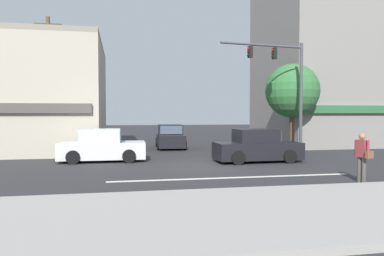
# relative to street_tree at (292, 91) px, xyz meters

# --- Properties ---
(ground_plane) EXTENTS (120.00, 120.00, 0.00)m
(ground_plane) POSITION_rel_street_tree_xyz_m (-6.45, -5.07, -3.72)
(ground_plane) COLOR #2B2B2D
(lane_marking_stripe) EXTENTS (9.00, 0.24, 0.01)m
(lane_marking_stripe) POSITION_rel_street_tree_xyz_m (-6.45, -8.57, -3.72)
(lane_marking_stripe) COLOR silver
(lane_marking_stripe) RESTS_ON ground
(sidewalk_curb) EXTENTS (40.00, 5.00, 0.16)m
(sidewalk_curb) POSITION_rel_street_tree_xyz_m (-6.45, -13.57, -3.64)
(sidewalk_curb) COLOR #9E9993
(sidewalk_curb) RESTS_ON ground
(building_right_corner) EXTENTS (13.45, 9.19, 12.27)m
(building_right_corner) POSITION_rel_street_tree_xyz_m (7.31, 4.78, 2.41)
(building_right_corner) COLOR gray
(building_right_corner) RESTS_ON ground
(street_tree) EXTENTS (3.32, 3.32, 5.40)m
(street_tree) POSITION_rel_street_tree_xyz_m (0.00, 0.00, 0.00)
(street_tree) COLOR #4C3823
(street_tree) RESTS_ON ground
(utility_pole_near_left) EXTENTS (1.40, 0.22, 7.48)m
(utility_pole_near_left) POSITION_rel_street_tree_xyz_m (-14.19, -0.31, 0.17)
(utility_pole_near_left) COLOR brown
(utility_pole_near_left) RESTS_ON ground
(utility_pole_far_right) EXTENTS (1.40, 0.22, 8.61)m
(utility_pole_far_right) POSITION_rel_street_tree_xyz_m (1.30, 4.61, 0.73)
(utility_pole_far_right) COLOR brown
(utility_pole_far_right) RESTS_ON ground
(traffic_light_mast) EXTENTS (4.86, 0.74, 6.20)m
(traffic_light_mast) POSITION_rel_street_tree_xyz_m (-1.60, -2.48, 0.45)
(traffic_light_mast) COLOR #47474C
(traffic_light_mast) RESTS_ON ground
(sedan_waiting_far) EXTENTS (4.13, 1.93, 1.58)m
(sedan_waiting_far) POSITION_rel_street_tree_xyz_m (-11.33, -2.87, -3.01)
(sedan_waiting_far) COLOR silver
(sedan_waiting_far) RESTS_ON ground
(sedan_approaching_near) EXTENTS (2.07, 4.20, 1.58)m
(sedan_approaching_near) POSITION_rel_street_tree_xyz_m (-7.12, 3.48, -3.01)
(sedan_approaching_near) COLOR black
(sedan_approaching_near) RESTS_ON ground
(sedan_crossing_center) EXTENTS (4.13, 1.95, 1.58)m
(sedan_crossing_center) POSITION_rel_street_tree_xyz_m (-3.98, -4.48, -3.01)
(sedan_crossing_center) COLOR black
(sedan_crossing_center) RESTS_ON ground
(pedestrian_foreground_with_bag) EXTENTS (0.35, 0.69, 1.67)m
(pedestrian_foreground_with_bag) POSITION_rel_street_tree_xyz_m (-2.49, -10.33, -2.77)
(pedestrian_foreground_with_bag) COLOR #4C4742
(pedestrian_foreground_with_bag) RESTS_ON ground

